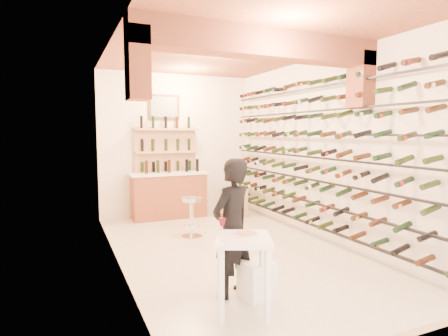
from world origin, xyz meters
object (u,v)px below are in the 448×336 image
object	(u,v)px
wine_rack	(312,152)
person	(232,228)
chrome_barstool	(192,214)
back_counter	(169,194)
tasting_table	(243,250)
white_stool	(257,279)
crate_lower	(234,210)

from	to	relation	value
wine_rack	person	bearing A→B (deg)	-145.93
wine_rack	chrome_barstool	bearing A→B (deg)	153.19
back_counter	person	xyz separation A→B (m)	(-0.39, -4.15, 0.27)
person	chrome_barstool	size ratio (longest dim) A/B	2.20
chrome_barstool	back_counter	bearing A→B (deg)	88.33
tasting_table	wine_rack	bearing A→B (deg)	63.36
back_counter	chrome_barstool	xyz separation A→B (m)	(-0.05, -1.70, -0.11)
wine_rack	tasting_table	distance (m)	3.14
tasting_table	white_stool	distance (m)	0.62
white_stool	person	xyz separation A→B (m)	(-0.23, 0.18, 0.59)
back_counter	tasting_table	size ratio (longest dim) A/B	1.71
crate_lower	wine_rack	bearing A→B (deg)	-77.37
tasting_table	chrome_barstool	world-z (taller)	tasting_table
wine_rack	tasting_table	xyz separation A→B (m)	(-2.31, -1.95, -0.88)
person	chrome_barstool	xyz separation A→B (m)	(0.34, 2.45, -0.38)
tasting_table	white_stool	world-z (taller)	tasting_table
wine_rack	person	distance (m)	2.79
back_counter	wine_rack	bearing A→B (deg)	-55.34
wine_rack	crate_lower	bearing A→B (deg)	102.63
back_counter	tasting_table	xyz separation A→B (m)	(-0.47, -4.60, 0.14)
chrome_barstool	crate_lower	world-z (taller)	chrome_barstool
back_counter	tasting_table	world-z (taller)	back_counter
tasting_table	chrome_barstool	size ratio (longest dim) A/B	1.37
chrome_barstool	crate_lower	size ratio (longest dim) A/B	1.42
back_counter	white_stool	size ratio (longest dim) A/B	4.02
back_counter	person	size ratio (longest dim) A/B	1.07
wine_rack	white_stool	bearing A→B (deg)	-139.71
back_counter	tasting_table	distance (m)	4.63
wine_rack	person	xyz separation A→B (m)	(-2.22, -1.50, -0.75)
tasting_table	person	xyz separation A→B (m)	(0.08, 0.45, 0.13)
white_stool	tasting_table	bearing A→B (deg)	-140.06
white_stool	person	bearing A→B (deg)	141.47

